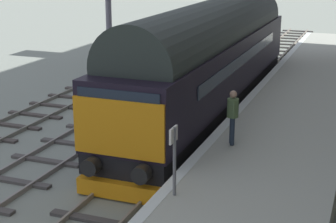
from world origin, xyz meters
name	(u,v)px	position (x,y,z in m)	size (l,w,h in m)	color
ground_plane	(181,141)	(0.00, 0.00, 0.00)	(140.00, 140.00, 0.00)	gray
track_main	(181,140)	(0.00, 0.00, 0.06)	(2.50, 60.00, 0.15)	gray
track_adjacent_west	(96,129)	(-3.41, 0.00, 0.06)	(2.50, 60.00, 0.15)	gray
track_adjacent_far_west	(24,120)	(-6.65, 0.00, 0.06)	(2.50, 60.00, 0.15)	slate
station_platform	(283,140)	(3.60, 0.00, 0.50)	(4.00, 44.00, 1.01)	#ADB1A2
diesel_locomotive	(211,56)	(0.00, 3.54, 2.48)	(2.74, 17.48, 4.68)	black
platform_number_sign	(174,150)	(2.04, -6.24, 2.13)	(0.10, 0.44, 1.67)	slate
waiting_passenger	(233,112)	(2.43, -2.34, 1.99)	(0.44, 0.48, 1.64)	#243040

